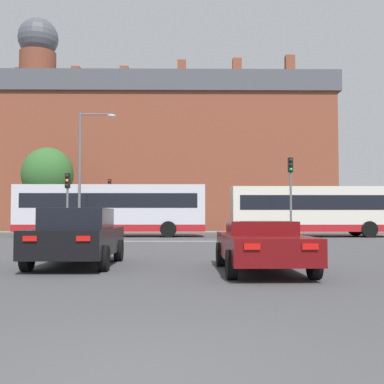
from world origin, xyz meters
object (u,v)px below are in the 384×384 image
traffic_light_near_left (67,195)px  traffic_light_near_right (291,185)px  traffic_light_far_left (109,196)px  pedestrian_walking_east (172,220)px  car_roadster_right (262,245)px  street_lamp_junction (86,161)px  pedestrian_waiting (246,220)px  bus_crossing_trailing (312,210)px  car_saloon_left (78,237)px  bus_crossing_lead (111,209)px

traffic_light_near_left → traffic_light_near_right: 12.11m
traffic_light_near_left → traffic_light_far_left: traffic_light_far_left is taller
pedestrian_walking_east → traffic_light_near_left: bearing=135.4°
car_roadster_right → street_lamp_junction: bearing=114.0°
traffic_light_near_left → pedestrian_waiting: traffic_light_near_left is taller
car_roadster_right → traffic_light_near_left: 16.50m
street_lamp_junction → pedestrian_waiting: 16.64m
car_roadster_right → bus_crossing_trailing: bearing=71.0°
car_roadster_right → street_lamp_junction: street_lamp_junction is taller
traffic_light_far_left → pedestrian_waiting: 11.52m
car_saloon_left → traffic_light_near_left: (-3.45, 12.72, 1.67)m
pedestrian_waiting → street_lamp_junction: bearing=80.1°
car_saloon_left → bus_crossing_trailing: bus_crossing_trailing is taller
traffic_light_near_left → traffic_light_near_right: bearing=1.5°
traffic_light_far_left → traffic_light_near_right: bearing=-46.2°
traffic_light_near_left → pedestrian_walking_east: size_ratio=2.21×
car_roadster_right → street_lamp_junction: (-7.81, 16.82, 3.94)m
pedestrian_walking_east → traffic_light_far_left: bearing=84.6°
pedestrian_walking_east → bus_crossing_lead: bearing=134.2°
traffic_light_near_right → bus_crossing_lead: bearing=155.9°
bus_crossing_trailing → street_lamp_junction: street_lamp_junction is taller
car_roadster_right → pedestrian_walking_east: 28.81m
car_saloon_left → traffic_light_far_left: size_ratio=1.01×
bus_crossing_trailing → traffic_light_far_left: (-14.17, 8.02, 1.17)m
car_saloon_left → street_lamp_junction: bearing=100.9°
car_roadster_right → traffic_light_near_right: bearing=74.2°
car_roadster_right → bus_crossing_lead: bearing=108.2°
bus_crossing_lead → traffic_light_near_left: bearing=-17.5°
traffic_light_near_left → street_lamp_junction: (0.42, 2.64, 2.12)m
traffic_light_near_left → pedestrian_waiting: bearing=52.0°
bus_crossing_lead → bus_crossing_trailing: (12.80, -0.33, -0.07)m
bus_crossing_trailing → pedestrian_walking_east: (-9.17, 9.78, -0.73)m
car_roadster_right → street_lamp_junction: size_ratio=0.58×
bus_crossing_lead → traffic_light_far_left: bearing=-169.9°
bus_crossing_trailing → traffic_light_near_right: size_ratio=2.28×
street_lamp_junction → pedestrian_waiting: street_lamp_junction is taller
traffic_light_near_left → traffic_light_far_left: size_ratio=0.85×
street_lamp_junction → pedestrian_walking_east: size_ratio=4.59×
traffic_light_near_left → bus_crossing_trailing: bearing=18.1°
pedestrian_walking_east → pedestrian_waiting: bearing=-113.6°
car_saloon_left → car_roadster_right: 5.00m
traffic_light_near_right → pedestrian_walking_east: traffic_light_near_right is taller
traffic_light_near_right → traffic_light_far_left: 17.17m
pedestrian_walking_east → car_roadster_right: bearing=161.2°
car_roadster_right → bus_crossing_lead: 20.35m
traffic_light_far_left → pedestrian_walking_east: 5.63m
pedestrian_waiting → car_saloon_left: bearing=106.4°
bus_crossing_lead → street_lamp_junction: size_ratio=1.59×
bus_crossing_trailing → pedestrian_walking_east: size_ratio=6.27×
street_lamp_junction → traffic_light_near_left: bearing=-99.0°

